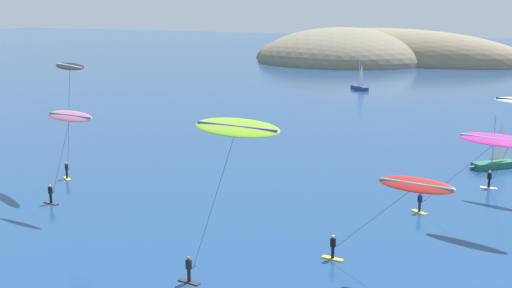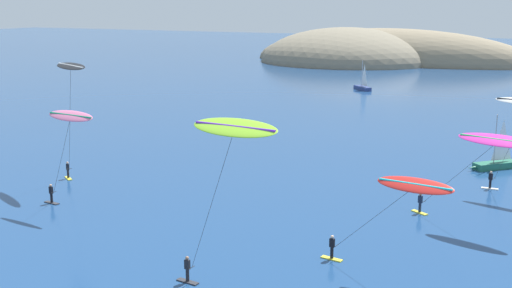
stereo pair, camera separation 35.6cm
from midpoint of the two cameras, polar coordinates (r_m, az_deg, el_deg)
name	(u,v)px [view 1 (the left image)]	position (r m, az deg, el deg)	size (l,w,h in m)	color
headland_island	(363,62)	(186.35, 9.39, 7.19)	(80.00, 43.46, 19.60)	#84755B
sailboat_near	(492,162)	(70.63, 20.09, -1.55)	(4.87, 4.90, 5.70)	#23664C
sailboat_far	(359,86)	(127.63, 9.05, 5.08)	(4.90, 4.87, 5.70)	navy
kitesurfer_lime	(233,138)	(35.86, -2.35, 0.52)	(7.07, 2.03, 10.56)	#2D2D33
kitesurfer_pink	(68,125)	(54.21, -16.56, 1.66)	(6.24, 1.52, 8.33)	#2D2D33
kitesurfer_magenta	(493,144)	(50.74, 20.12, -0.03)	(9.62, 3.59, 7.31)	yellow
kitesurfer_black	(69,75)	(61.47, -16.42, 5.89)	(5.76, 3.64, 11.47)	yellow
kitesurfer_red	(407,192)	(40.49, 13.06, -4.15)	(8.61, 1.75, 6.45)	yellow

